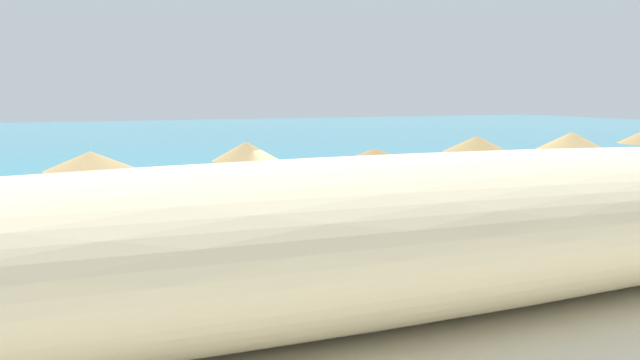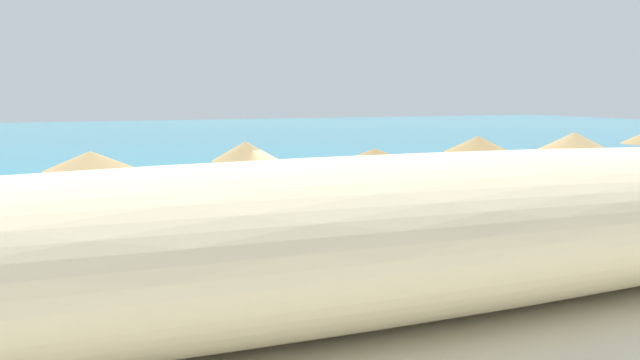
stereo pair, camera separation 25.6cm
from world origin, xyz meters
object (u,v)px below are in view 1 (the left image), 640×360
at_px(beach_umbrella_5, 477,144).
at_px(beach_umbrella_6, 572,141).
at_px(beach_umbrella_2, 90,161).
at_px(lounge_chair_0, 594,200).
at_px(beach_umbrella_4, 375,156).
at_px(lounge_chair_4, 379,220).
at_px(beach_umbrella_3, 246,151).
at_px(lounge_chair_3, 235,229).
at_px(lounge_chair_1, 114,235).

distance_m(beach_umbrella_5, beach_umbrella_6, 4.20).
height_order(beach_umbrella_2, lounge_chair_0, beach_umbrella_2).
bearing_deg(beach_umbrella_2, beach_umbrella_4, -3.73).
height_order(beach_umbrella_2, beach_umbrella_5, beach_umbrella_5).
xyz_separation_m(beach_umbrella_4, lounge_chair_4, (-0.59, -1.35, -1.70)).
bearing_deg(beach_umbrella_3, lounge_chair_4, -22.70).
xyz_separation_m(beach_umbrella_2, beach_umbrella_5, (12.12, -0.48, 0.12)).
height_order(lounge_chair_3, lounge_chair_4, lounge_chair_4).
bearing_deg(beach_umbrella_6, beach_umbrella_3, -179.77).
bearing_deg(lounge_chair_3, beach_umbrella_4, -84.36).
height_order(lounge_chair_1, lounge_chair_3, lounge_chair_1).
bearing_deg(lounge_chair_4, beach_umbrella_6, -96.31).
xyz_separation_m(beach_umbrella_3, lounge_chair_4, (3.51, -1.47, -1.99)).
height_order(beach_umbrella_2, lounge_chair_4, beach_umbrella_2).
relative_size(beach_umbrella_4, lounge_chair_4, 1.59).
bearing_deg(lounge_chair_0, lounge_chair_4, 74.04).
bearing_deg(beach_umbrella_3, lounge_chair_1, -172.61).
bearing_deg(beach_umbrella_3, beach_umbrella_4, -1.70).
distance_m(lounge_chair_0, lounge_chair_1, 15.67).
bearing_deg(beach_umbrella_5, lounge_chair_1, -177.89).
bearing_deg(beach_umbrella_6, beach_umbrella_4, -178.79).
bearing_deg(beach_umbrella_5, beach_umbrella_4, -179.04).
height_order(beach_umbrella_3, beach_umbrella_5, beach_umbrella_3).
bearing_deg(lounge_chair_4, beach_umbrella_4, -39.84).
distance_m(beach_umbrella_2, beach_umbrella_5, 12.13).
bearing_deg(lounge_chair_1, beach_umbrella_2, -8.66).
relative_size(beach_umbrella_2, beach_umbrella_4, 0.97).
bearing_deg(lounge_chair_0, beach_umbrella_3, 66.76).
height_order(beach_umbrella_4, lounge_chair_4, beach_umbrella_4).
distance_m(beach_umbrella_2, beach_umbrella_4, 8.30).
distance_m(beach_umbrella_6, lounge_chair_3, 12.98).
bearing_deg(beach_umbrella_3, beach_umbrella_2, 174.29).
distance_m(lounge_chair_1, lounge_chair_3, 3.15).
bearing_deg(beach_umbrella_3, beach_umbrella_5, -0.42).
distance_m(lounge_chair_0, lounge_chair_3, 12.54).
relative_size(beach_umbrella_4, lounge_chair_0, 1.66).
height_order(beach_umbrella_3, lounge_chair_4, beach_umbrella_3).
bearing_deg(beach_umbrella_2, beach_umbrella_6, -1.30).
height_order(beach_umbrella_6, lounge_chair_0, beach_umbrella_6).
distance_m(beach_umbrella_2, lounge_chair_3, 4.24).
relative_size(lounge_chair_0, lounge_chair_1, 0.96).
height_order(beach_umbrella_2, beach_umbrella_3, beach_umbrella_3).
relative_size(lounge_chair_1, lounge_chair_3, 1.16).
height_order(beach_umbrella_3, lounge_chair_1, beach_umbrella_3).
relative_size(beach_umbrella_2, beach_umbrella_3, 0.94).
relative_size(beach_umbrella_2, lounge_chair_3, 1.81).
bearing_deg(beach_umbrella_2, lounge_chair_0, -6.32).
height_order(beach_umbrella_5, beach_umbrella_6, beach_umbrella_6).
bearing_deg(beach_umbrella_6, lounge_chair_0, -100.24).
relative_size(beach_umbrella_3, lounge_chair_3, 1.93).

